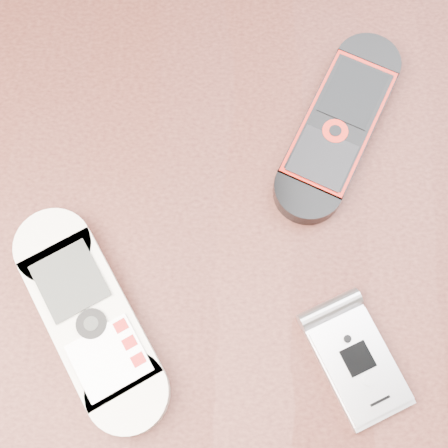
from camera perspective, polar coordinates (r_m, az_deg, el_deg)
ground at (r=1.20m, az=-0.24°, el=-11.25°), size 4.00×4.00×0.00m
table at (r=0.57m, az=-0.51°, el=-3.59°), size 1.20×0.80×0.75m
nokia_white at (r=0.45m, az=-12.16°, el=-8.37°), size 0.14×0.18×0.02m
nokia_black_red at (r=0.50m, az=10.43°, el=8.90°), size 0.12×0.18×0.02m
motorola_razr at (r=0.45m, az=12.13°, el=-12.32°), size 0.08×0.10×0.01m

